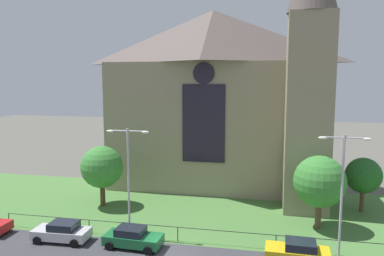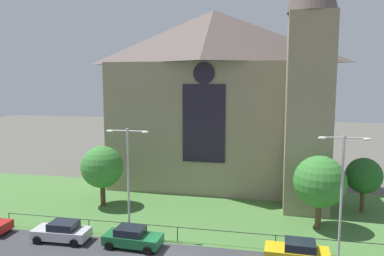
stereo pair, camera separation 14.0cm
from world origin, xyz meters
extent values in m
plane|color=#56544C|center=(0.00, 10.00, 0.00)|extent=(160.00, 160.00, 0.00)
cube|color=#477538|center=(0.00, 8.00, 0.00)|extent=(120.00, 20.00, 0.01)
cube|color=gray|center=(0.07, 19.70, 7.00)|extent=(22.00, 12.00, 14.00)
pyramid|color=#594C47|center=(0.07, 19.70, 17.00)|extent=(22.00, 12.00, 6.00)
cube|color=black|center=(0.07, 13.65, 7.70)|extent=(4.40, 0.16, 8.00)
cylinder|color=black|center=(0.07, 13.65, 12.80)|extent=(2.20, 0.15, 2.20)
cube|color=gray|center=(10.07, 11.70, 9.00)|extent=(4.00, 4.00, 18.00)
cylinder|color=black|center=(0.07, 2.50, 1.10)|extent=(29.04, 0.05, 0.05)
cylinder|color=black|center=(-14.45, 2.50, 0.55)|extent=(0.07, 0.07, 1.10)
cylinder|color=black|center=(-7.19, 2.50, 0.55)|extent=(0.06, 0.07, 1.10)
cylinder|color=black|center=(0.07, 2.50, 0.55)|extent=(0.07, 0.07, 1.10)
cylinder|color=black|center=(7.32, 2.50, 0.55)|extent=(0.06, 0.07, 1.10)
cylinder|color=brown|center=(10.76, 7.30, 1.19)|extent=(0.50, 0.50, 2.38)
sphere|color=#387F33|center=(10.76, 7.30, 3.96)|extent=(4.21, 4.21, 4.21)
cylinder|color=brown|center=(15.22, 12.20, 1.11)|extent=(0.39, 0.39, 2.23)
sphere|color=#235B23|center=(15.22, 12.20, 3.45)|extent=(3.25, 3.25, 3.25)
cylinder|color=#4C3823|center=(-9.01, 8.90, 1.16)|extent=(0.48, 0.48, 2.33)
sphere|color=#387F33|center=(-9.01, 8.90, 3.84)|extent=(4.03, 4.03, 4.03)
cylinder|color=#B2B2B7|center=(-3.75, 2.40, 4.28)|extent=(0.16, 0.16, 8.55)
cylinder|color=#B2B2B7|center=(-4.45, 2.40, 8.35)|extent=(1.40, 0.10, 0.10)
cylinder|color=#B2B2B7|center=(-3.05, 2.40, 8.35)|extent=(1.40, 0.10, 0.10)
ellipsoid|color=white|center=(-5.15, 2.40, 8.30)|extent=(0.57, 0.26, 0.20)
ellipsoid|color=white|center=(-2.35, 2.40, 8.30)|extent=(0.57, 0.26, 0.20)
cylinder|color=#B2B2B7|center=(11.57, 2.40, 4.26)|extent=(0.16, 0.16, 8.52)
cylinder|color=#B2B2B7|center=(10.87, 2.40, 8.32)|extent=(1.40, 0.10, 0.10)
cylinder|color=#B2B2B7|center=(12.27, 2.40, 8.32)|extent=(1.40, 0.10, 0.10)
ellipsoid|color=white|center=(10.17, 2.40, 8.27)|extent=(0.57, 0.26, 0.20)
ellipsoid|color=white|center=(12.97, 2.40, 8.27)|extent=(0.57, 0.26, 0.20)
cylinder|color=black|center=(-14.02, 1.73, 0.32)|extent=(0.64, 0.22, 0.64)
cube|color=#B7B7BC|center=(-8.56, 0.74, 0.61)|extent=(4.26, 1.94, 0.70)
cube|color=black|center=(-8.36, 0.75, 1.23)|extent=(2.05, 1.67, 0.55)
cylinder|color=black|center=(-9.99, -0.21, 0.32)|extent=(0.65, 0.24, 0.64)
cylinder|color=black|center=(-10.06, 1.59, 0.32)|extent=(0.65, 0.24, 0.64)
cylinder|color=black|center=(-7.06, -0.11, 0.32)|extent=(0.65, 0.24, 0.64)
cylinder|color=black|center=(-7.12, 1.69, 0.32)|extent=(0.65, 0.24, 0.64)
cube|color=#196033|center=(-2.85, 0.82, 0.61)|extent=(4.28, 1.99, 0.70)
cube|color=black|center=(-3.05, 0.83, 1.23)|extent=(2.07, 1.69, 0.55)
cylinder|color=black|center=(-1.34, 1.65, 0.32)|extent=(0.65, 0.25, 0.64)
cylinder|color=black|center=(-1.42, -0.15, 0.32)|extent=(0.65, 0.25, 0.64)
cylinder|color=black|center=(-4.28, 1.79, 0.32)|extent=(0.65, 0.25, 0.64)
cylinder|color=black|center=(-4.36, -0.01, 0.32)|extent=(0.65, 0.25, 0.64)
cube|color=gold|center=(8.68, 0.91, 0.61)|extent=(4.26, 1.94, 0.70)
cube|color=black|center=(8.88, 0.91, 1.23)|extent=(2.05, 1.66, 0.55)
cylinder|color=black|center=(7.24, 1.86, 0.32)|extent=(0.65, 0.24, 0.64)
cylinder|color=black|center=(10.18, 1.76, 0.32)|extent=(0.65, 0.24, 0.64)
camera|label=1|loc=(6.62, -23.81, 12.16)|focal=35.11mm
camera|label=2|loc=(6.76, -23.78, 12.16)|focal=35.11mm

